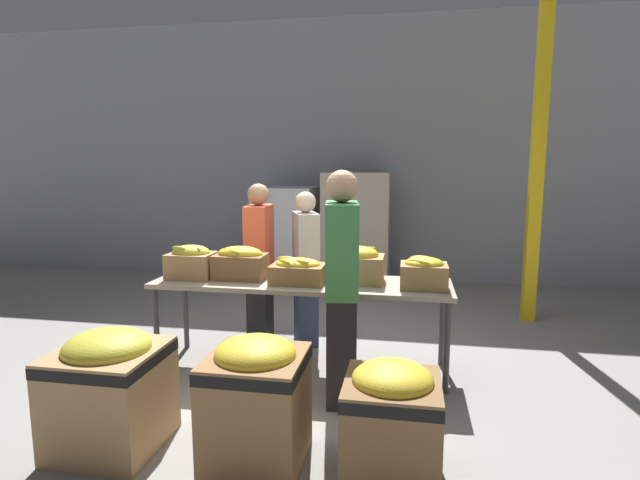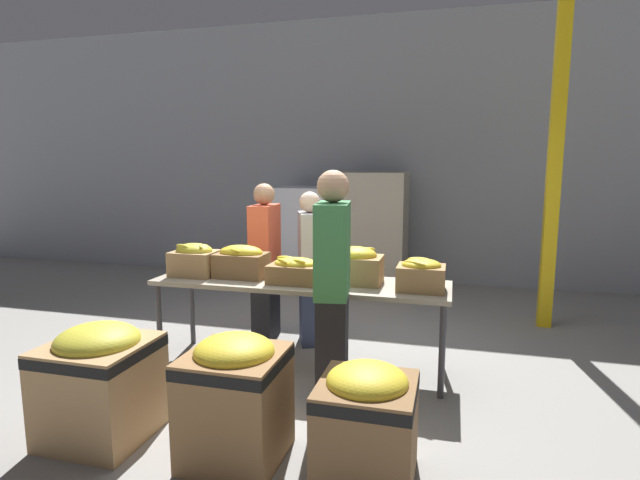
% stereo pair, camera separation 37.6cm
% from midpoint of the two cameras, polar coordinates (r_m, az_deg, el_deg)
% --- Properties ---
extents(ground_plane, '(30.00, 30.00, 0.00)m').
position_cam_midpoint_polar(ground_plane, '(4.64, 0.15, -14.33)').
color(ground_plane, gray).
extents(wall_back, '(16.00, 0.08, 4.00)m').
position_cam_midpoint_polar(wall_back, '(7.87, 7.12, 9.97)').
color(wall_back, '#9399A3').
rests_on(wall_back, ground_plane).
extents(sorting_table, '(2.59, 0.70, 0.80)m').
position_cam_midpoint_polar(sorting_table, '(4.40, 0.15, -5.44)').
color(sorting_table, '#9E937F').
rests_on(sorting_table, ground_plane).
extents(banana_box_0, '(0.40, 0.31, 0.31)m').
position_cam_midpoint_polar(banana_box_0, '(4.67, -11.94, -2.19)').
color(banana_box_0, tan).
rests_on(banana_box_0, sorting_table).
extents(banana_box_1, '(0.46, 0.30, 0.30)m').
position_cam_midpoint_polar(banana_box_1, '(4.54, -6.66, -2.43)').
color(banana_box_1, olive).
rests_on(banana_box_1, sorting_table).
extents(banana_box_2, '(0.46, 0.32, 0.23)m').
position_cam_midpoint_polar(banana_box_2, '(4.30, -0.29, -3.49)').
color(banana_box_2, olive).
rests_on(banana_box_2, sorting_table).
extents(banana_box_3, '(0.46, 0.33, 0.32)m').
position_cam_midpoint_polar(banana_box_3, '(4.31, 6.58, -2.85)').
color(banana_box_3, '#A37A4C').
rests_on(banana_box_3, sorting_table).
extents(banana_box_4, '(0.38, 0.31, 0.27)m').
position_cam_midpoint_polar(banana_box_4, '(4.16, 14.04, -3.81)').
color(banana_box_4, '#A37A4C').
rests_on(banana_box_4, sorting_table).
extents(volunteer_0, '(0.24, 0.45, 1.62)m').
position_cam_midpoint_polar(volunteer_0, '(5.15, -4.21, -2.64)').
color(volunteer_0, black).
rests_on(volunteer_0, ground_plane).
extents(volunteer_1, '(0.30, 0.50, 1.77)m').
position_cam_midpoint_polar(volunteer_1, '(3.76, 4.34, -5.72)').
color(volunteer_1, black).
rests_on(volunteer_1, ground_plane).
extents(volunteer_2, '(0.35, 0.46, 1.55)m').
position_cam_midpoint_polar(volunteer_2, '(5.01, 1.00, -3.35)').
color(volunteer_2, '#2D3856').
rests_on(volunteer_2, ground_plane).
extents(donation_bin_0, '(0.64, 0.64, 0.78)m').
position_cam_midpoint_polar(donation_bin_0, '(3.65, -21.08, -14.55)').
color(donation_bin_0, tan).
rests_on(donation_bin_0, ground_plane).
extents(donation_bin_1, '(0.58, 0.58, 0.79)m').
position_cam_midpoint_polar(donation_bin_1, '(3.20, -6.20, -17.14)').
color(donation_bin_1, olive).
rests_on(donation_bin_1, ground_plane).
extents(donation_bin_2, '(0.55, 0.55, 0.69)m').
position_cam_midpoint_polar(donation_bin_2, '(3.06, 9.09, -19.65)').
color(donation_bin_2, olive).
rests_on(donation_bin_2, ground_plane).
extents(support_pillar, '(0.14, 0.14, 4.00)m').
position_cam_midpoint_polar(support_pillar, '(6.08, 27.00, 9.51)').
color(support_pillar, yellow).
rests_on(support_pillar, ground_plane).
extents(pallet_stack_0, '(1.00, 1.00, 1.70)m').
position_cam_midpoint_polar(pallet_stack_0, '(7.12, 7.60, 0.74)').
color(pallet_stack_0, olive).
rests_on(pallet_stack_0, ground_plane).
extents(pallet_stack_1, '(0.93, 0.93, 1.48)m').
position_cam_midpoint_polar(pallet_stack_1, '(7.36, -0.47, 0.22)').
color(pallet_stack_1, olive).
rests_on(pallet_stack_1, ground_plane).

